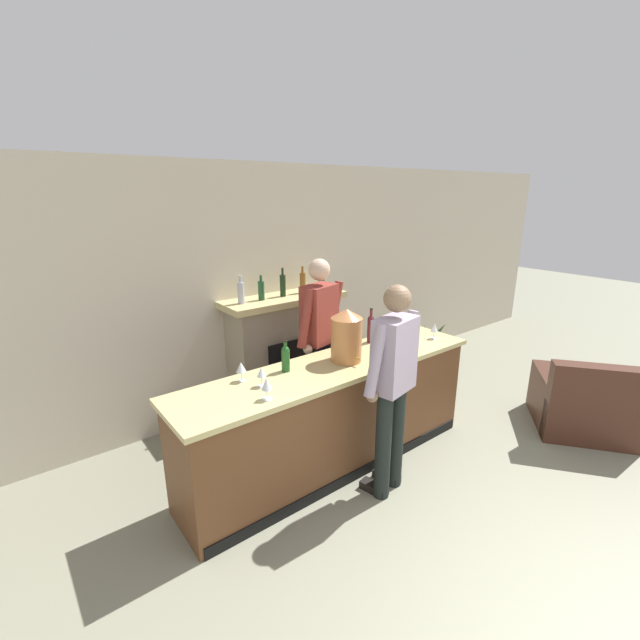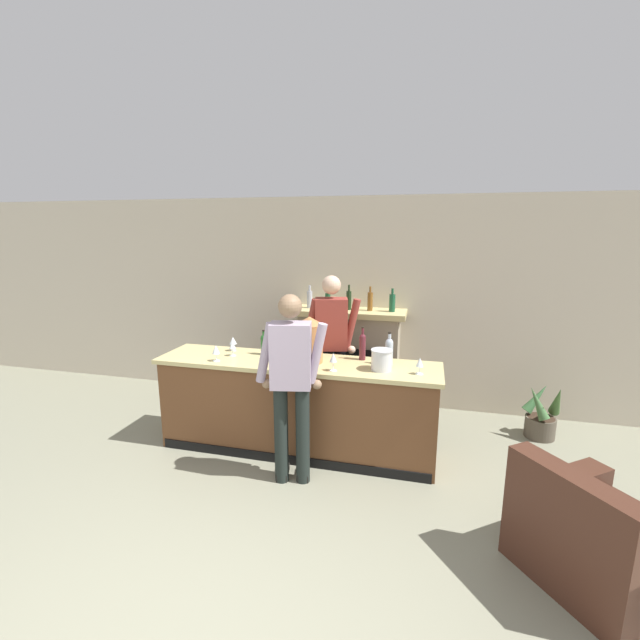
{
  "view_description": "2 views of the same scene",
  "coord_description": "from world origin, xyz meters",
  "px_view_note": "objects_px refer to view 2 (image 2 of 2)",
  "views": [
    {
      "loc": [
        -2.21,
        -0.21,
        2.44
      ],
      "look_at": [
        0.04,
        2.65,
        1.35
      ],
      "focal_mm": 24.0,
      "sensor_mm": 36.0,
      "label": 1
    },
    {
      "loc": [
        1.3,
        -1.61,
        2.34
      ],
      "look_at": [
        0.16,
        2.9,
        1.34
      ],
      "focal_mm": 24.0,
      "sensor_mm": 36.0,
      "label": 2
    }
  ],
  "objects_px": {
    "wine_bottle_cabernet_heavy": "(362,345)",
    "wine_glass_front_left": "(233,341)",
    "person_bartender": "(331,347)",
    "ice_bucket_steel": "(381,360)",
    "wine_glass_near_bucket": "(216,350)",
    "wine_glass_mid_counter": "(232,346)",
    "wine_bottle_burgundy_dark": "(389,350)",
    "wine_glass_back_row": "(333,358)",
    "potted_plant_corner": "(542,416)",
    "armchair_black": "(594,543)",
    "wine_glass_by_dispenser": "(420,363)",
    "person_customer": "(291,381)",
    "copper_dispenser": "(309,339)",
    "wine_bottle_rose_blush": "(264,344)",
    "fireplace_stone": "(349,358)"
  },
  "relations": [
    {
      "from": "wine_bottle_cabernet_heavy",
      "to": "wine_glass_front_left",
      "type": "bearing_deg",
      "value": -178.91
    },
    {
      "from": "person_bartender",
      "to": "wine_glass_front_left",
      "type": "height_order",
      "value": "person_bartender"
    },
    {
      "from": "ice_bucket_steel",
      "to": "wine_glass_front_left",
      "type": "height_order",
      "value": "ice_bucket_steel"
    },
    {
      "from": "wine_glass_near_bucket",
      "to": "wine_glass_mid_counter",
      "type": "bearing_deg",
      "value": 68.59
    },
    {
      "from": "ice_bucket_steel",
      "to": "wine_glass_front_left",
      "type": "bearing_deg",
      "value": 171.16
    },
    {
      "from": "wine_bottle_burgundy_dark",
      "to": "wine_glass_back_row",
      "type": "relative_size",
      "value": 1.88
    },
    {
      "from": "potted_plant_corner",
      "to": "wine_glass_near_bucket",
      "type": "distance_m",
      "value": 3.71
    },
    {
      "from": "wine_glass_front_left",
      "to": "wine_glass_back_row",
      "type": "bearing_deg",
      "value": -17.89
    },
    {
      "from": "armchair_black",
      "to": "wine_glass_by_dispenser",
      "type": "xyz_separation_m",
      "value": [
        -1.2,
        1.07,
        0.83
      ]
    },
    {
      "from": "potted_plant_corner",
      "to": "wine_glass_back_row",
      "type": "bearing_deg",
      "value": -151.9
    },
    {
      "from": "person_customer",
      "to": "wine_bottle_burgundy_dark",
      "type": "xyz_separation_m",
      "value": [
        0.81,
        0.69,
        0.16
      ]
    },
    {
      "from": "armchair_black",
      "to": "copper_dispenser",
      "type": "bearing_deg",
      "value": 152.89
    },
    {
      "from": "person_bartender",
      "to": "wine_bottle_burgundy_dark",
      "type": "relative_size",
      "value": 5.52
    },
    {
      "from": "wine_glass_mid_counter",
      "to": "wine_glass_by_dispenser",
      "type": "distance_m",
      "value": 1.97
    },
    {
      "from": "person_bartender",
      "to": "wine_glass_near_bucket",
      "type": "height_order",
      "value": "person_bartender"
    },
    {
      "from": "wine_glass_mid_counter",
      "to": "wine_glass_back_row",
      "type": "xyz_separation_m",
      "value": [
        1.16,
        -0.22,
        0.01
      ]
    },
    {
      "from": "wine_glass_back_row",
      "to": "wine_glass_near_bucket",
      "type": "bearing_deg",
      "value": 179.7
    },
    {
      "from": "potted_plant_corner",
      "to": "copper_dispenser",
      "type": "bearing_deg",
      "value": -158.98
    },
    {
      "from": "copper_dispenser",
      "to": "wine_glass_by_dispenser",
      "type": "relative_size",
      "value": 2.93
    },
    {
      "from": "wine_bottle_rose_blush",
      "to": "wine_glass_front_left",
      "type": "relative_size",
      "value": 1.69
    },
    {
      "from": "copper_dispenser",
      "to": "potted_plant_corner",
      "type": "bearing_deg",
      "value": 21.02
    },
    {
      "from": "potted_plant_corner",
      "to": "wine_glass_front_left",
      "type": "relative_size",
      "value": 4.26
    },
    {
      "from": "potted_plant_corner",
      "to": "wine_bottle_burgundy_dark",
      "type": "xyz_separation_m",
      "value": [
        -1.68,
        -0.83,
        0.9
      ]
    },
    {
      "from": "wine_glass_near_bucket",
      "to": "wine_glass_by_dispenser",
      "type": "xyz_separation_m",
      "value": [
        2.05,
        0.1,
        -0.01
      ]
    },
    {
      "from": "wine_bottle_burgundy_dark",
      "to": "wine_glass_front_left",
      "type": "bearing_deg",
      "value": 177.71
    },
    {
      "from": "person_bartender",
      "to": "wine_bottle_cabernet_heavy",
      "type": "distance_m",
      "value": 0.52
    },
    {
      "from": "fireplace_stone",
      "to": "wine_glass_near_bucket",
      "type": "xyz_separation_m",
      "value": [
        -1.13,
        -1.48,
        0.44
      ]
    },
    {
      "from": "person_customer",
      "to": "wine_bottle_burgundy_dark",
      "type": "bearing_deg",
      "value": 40.31
    },
    {
      "from": "potted_plant_corner",
      "to": "person_customer",
      "type": "distance_m",
      "value": 3.0
    },
    {
      "from": "wine_glass_by_dispenser",
      "to": "wine_glass_back_row",
      "type": "relative_size",
      "value": 0.92
    },
    {
      "from": "fireplace_stone",
      "to": "ice_bucket_steel",
      "type": "xyz_separation_m",
      "value": [
        0.56,
        -1.35,
        0.43
      ]
    },
    {
      "from": "wine_glass_by_dispenser",
      "to": "wine_bottle_rose_blush",
      "type": "bearing_deg",
      "value": 171.54
    },
    {
      "from": "wine_glass_front_left",
      "to": "ice_bucket_steel",
      "type": "bearing_deg",
      "value": -8.84
    },
    {
      "from": "wine_glass_mid_counter",
      "to": "armchair_black",
      "type": "bearing_deg",
      "value": -20.55
    },
    {
      "from": "person_bartender",
      "to": "wine_glass_front_left",
      "type": "xyz_separation_m",
      "value": [
        -1.05,
        -0.33,
        0.09
      ]
    },
    {
      "from": "copper_dispenser",
      "to": "wine_bottle_burgundy_dark",
      "type": "xyz_separation_m",
      "value": [
        0.79,
        0.12,
        -0.09
      ]
    },
    {
      "from": "copper_dispenser",
      "to": "wine_glass_front_left",
      "type": "distance_m",
      "value": 0.97
    },
    {
      "from": "wine_glass_mid_counter",
      "to": "wine_glass_near_bucket",
      "type": "height_order",
      "value": "wine_glass_near_bucket"
    },
    {
      "from": "wine_glass_mid_counter",
      "to": "wine_glass_near_bucket",
      "type": "bearing_deg",
      "value": -111.41
    },
    {
      "from": "wine_glass_back_row",
      "to": "wine_bottle_cabernet_heavy",
      "type": "bearing_deg",
      "value": 63.03
    },
    {
      "from": "armchair_black",
      "to": "copper_dispenser",
      "type": "distance_m",
      "value": 2.76
    },
    {
      "from": "wine_glass_near_bucket",
      "to": "wine_bottle_burgundy_dark",
      "type": "bearing_deg",
      "value": 10.52
    },
    {
      "from": "person_bartender",
      "to": "copper_dispenser",
      "type": "relative_size",
      "value": 3.85
    },
    {
      "from": "armchair_black",
      "to": "person_bartender",
      "type": "bearing_deg",
      "value": 142.28
    },
    {
      "from": "person_customer",
      "to": "ice_bucket_steel",
      "type": "xyz_separation_m",
      "value": [
        0.75,
        0.49,
        0.11
      ]
    },
    {
      "from": "potted_plant_corner",
      "to": "wine_bottle_burgundy_dark",
      "type": "distance_m",
      "value": 2.07
    },
    {
      "from": "armchair_black",
      "to": "ice_bucket_steel",
      "type": "relative_size",
      "value": 5.99
    },
    {
      "from": "wine_glass_by_dispenser",
      "to": "wine_glass_mid_counter",
      "type": "bearing_deg",
      "value": 176.64
    },
    {
      "from": "armchair_black",
      "to": "wine_glass_mid_counter",
      "type": "bearing_deg",
      "value": 159.45
    },
    {
      "from": "ice_bucket_steel",
      "to": "wine_bottle_cabernet_heavy",
      "type": "height_order",
      "value": "wine_bottle_cabernet_heavy"
    }
  ]
}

